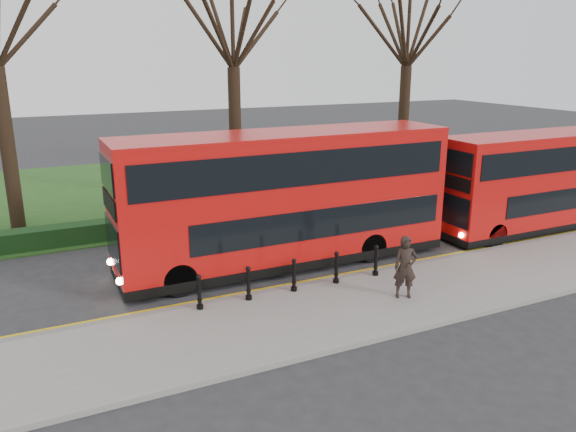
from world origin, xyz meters
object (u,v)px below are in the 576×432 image
bus_rear (546,181)px  pedestrian (405,267)px  bollard_row (294,276)px  bus_lead (285,199)px

bus_rear → pedestrian: bearing=-159.8°
bollard_row → pedestrian: bearing=-33.4°
bollard_row → bus_lead: bearing=70.2°
pedestrian → bus_rear: bearing=44.8°
bollard_row → bus_lead: bus_lead is taller
bus_lead → bus_rear: 11.83m
bollard_row → pedestrian: 3.38m
bollard_row → bus_rear: size_ratio=0.60×
pedestrian → bollard_row: bearing=171.2°
bus_rear → pedestrian: bus_rear is taller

